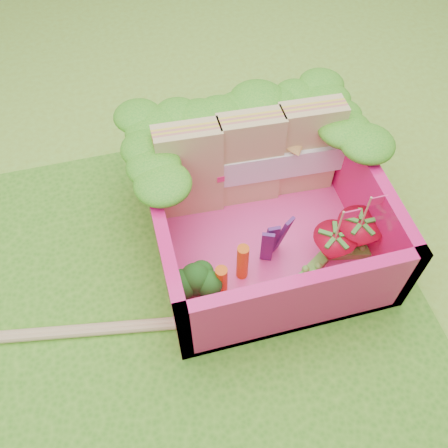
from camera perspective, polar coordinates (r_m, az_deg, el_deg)
name	(u,v)px	position (r m, az deg, el deg)	size (l,w,h in m)	color
ground	(197,303)	(2.98, -3.07, -8.96)	(14.00, 14.00, 0.00)	#8BB332
placemat	(197,301)	(2.97, -3.08, -8.83)	(2.60, 2.60, 0.03)	#479521
bento_floor	(262,237)	(3.15, 4.33, -1.44)	(1.30, 1.30, 0.05)	#F73F95
bento_box	(264,213)	(2.95, 4.63, 1.27)	(1.30, 1.30, 0.55)	#E71369
lettuce_ruffle	(243,115)	(3.02, 2.22, 12.33)	(1.43, 0.83, 0.11)	#1F8A19
sandwich_stack	(250,160)	(3.07, 2.96, 7.35)	(1.23, 0.24, 0.68)	tan
broccoli	(195,283)	(2.75, -3.35, -6.79)	(0.31, 0.31, 0.25)	#6A994A
carrot_sticks	(232,272)	(2.82, 0.95, -5.51)	(0.22, 0.17, 0.29)	#FE6115
purple_wedges	(273,241)	(2.88, 5.62, -1.98)	(0.18, 0.11, 0.38)	#441A5B
strawberry_left	(332,248)	(2.98, 12.21, -2.75)	(0.25, 0.25, 0.49)	red
strawberry_right	(356,236)	(3.05, 14.89, -1.36)	(0.27, 0.27, 0.51)	red
snap_peas	(336,249)	(3.11, 12.73, -2.86)	(0.62, 0.44, 0.05)	#62BE3B
chopsticks	(43,334)	(3.01, -19.98, -11.70)	(2.05, 0.40, 0.05)	#DFB47A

